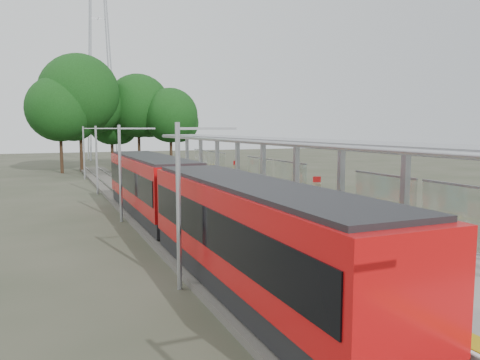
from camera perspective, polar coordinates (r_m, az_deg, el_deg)
name	(u,v)px	position (r m, az deg, el deg)	size (l,w,h in m)	color
trackbed	(150,214)	(28.37, -10.95, -4.13)	(3.00, 70.00, 0.24)	#59544C
platform	(221,203)	(29.55, -2.39, -2.85)	(6.00, 50.00, 1.00)	gray
tactile_strip	(181,198)	(28.68, -7.17, -2.14)	(0.60, 50.00, 0.02)	gold
end_fence	(142,161)	(53.38, -11.86, 2.31)	(6.00, 0.10, 1.20)	#9EA0A5
train	(186,201)	(20.68, -6.59, -2.50)	(2.74, 27.60, 3.62)	black
canopy	(271,146)	(26.34, 3.79, 4.11)	(3.27, 38.00, 3.66)	#9EA0A5
pylon	(99,43)	(82.01, -16.81, 15.74)	(8.00, 4.00, 38.00)	#9EA0A5
tree_cluster	(107,105)	(60.59, -15.91, 8.75)	(20.55, 13.11, 14.00)	#382316
catenary_masts	(122,170)	(26.72, -14.23, 1.20)	(2.08, 48.16, 5.40)	#9EA0A5
bench_near	(343,207)	(21.89, 12.41, -3.29)	(1.19, 1.75, 1.16)	#131054
bench_mid	(295,197)	(25.31, 6.68, -2.12)	(0.96, 1.48, 0.98)	#131054
bench_far	(204,171)	(39.84, -4.40, 1.04)	(1.00, 1.61, 1.06)	#131054
info_pillar_near	(316,199)	(22.73, 9.30, -2.30)	(0.43, 0.43, 1.92)	beige
info_pillar_far	(236,177)	(32.26, -0.49, 0.37)	(0.45, 0.45, 1.99)	beige
litter_bin	(244,185)	(30.66, 0.51, -0.60)	(0.50, 0.50, 1.03)	#9EA0A5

